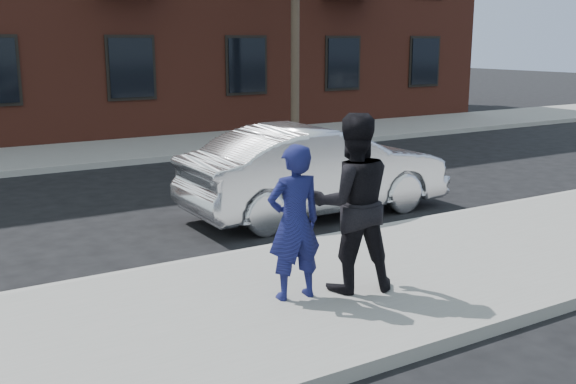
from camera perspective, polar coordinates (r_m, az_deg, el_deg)
ground at (r=9.52m, az=12.93°, el=-5.91°), size 100.00×100.00×0.00m
near_sidewalk at (r=9.33m, az=14.03°, el=-5.87°), size 50.00×3.50×0.15m
near_curb at (r=10.60m, az=7.10°, el=-3.33°), size 50.00×0.10×0.15m
far_sidewalk at (r=18.98m, az=-11.44°, el=3.65°), size 50.00×3.50×0.15m
far_curb at (r=17.32m, az=-9.37°, el=2.88°), size 50.00×0.10×0.15m
silver_sedan at (r=11.69m, az=2.44°, el=1.86°), size 4.76×1.67×1.57m
man_hoodie at (r=7.42m, az=0.53°, el=-2.60°), size 0.68×0.53×1.75m
man_peacoat at (r=7.70m, az=5.44°, el=-0.93°), size 1.20×1.06×2.06m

